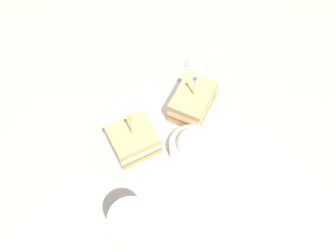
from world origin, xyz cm
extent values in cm
cube|color=#9E9384|center=(0.00, 0.00, -1.00)|extent=(104.91, 104.91, 2.00)
cylinder|color=silver|center=(0.00, 0.00, 0.42)|extent=(26.06, 26.06, 0.84)
cube|color=tan|center=(4.76, 5.53, 1.52)|extent=(10.07, 11.55, 1.37)
cube|color=#478438|center=(4.76, 5.53, 2.41)|extent=(10.07, 11.55, 0.40)
cube|color=red|center=(4.76, 5.53, 2.86)|extent=(10.07, 11.55, 0.50)
cube|color=#E0B784|center=(4.76, 5.53, 3.97)|extent=(10.07, 11.55, 1.72)
cube|color=tan|center=(4.76, 5.53, 5.52)|extent=(10.07, 11.55, 1.37)
cylinder|color=tan|center=(4.76, 5.53, 8.25)|extent=(0.30, 0.30, 5.47)
sphere|color=blue|center=(4.76, 5.53, 10.99)|extent=(0.70, 0.70, 0.70)
cube|color=tan|center=(-6.43, -3.73, 1.49)|extent=(11.05, 10.80, 1.30)
cube|color=#478438|center=(-6.43, -3.73, 2.34)|extent=(11.05, 10.80, 0.40)
cube|color=red|center=(-6.43, -3.73, 2.79)|extent=(11.05, 10.80, 0.50)
cube|color=#E0B784|center=(-6.43, -3.73, 3.92)|extent=(11.05, 10.80, 1.75)
cube|color=tan|center=(-6.43, -3.73, 5.45)|extent=(11.05, 10.80, 1.30)
cylinder|color=tan|center=(-6.43, -3.73, 8.48)|extent=(0.30, 0.30, 6.07)
sphere|color=orange|center=(-6.43, -3.73, 11.52)|extent=(0.70, 0.70, 0.70)
cylinder|color=white|center=(4.75, -4.20, 2.19)|extent=(8.63, 8.63, 2.70)
sphere|color=beige|center=(4.75, -4.20, 3.95)|extent=(6.21, 6.21, 6.21)
cylinder|color=beige|center=(-4.65, -21.07, 4.81)|extent=(5.92, 5.92, 9.61)
cylinder|color=white|center=(-4.65, -21.07, 5.76)|extent=(6.73, 6.73, 11.51)
cube|color=silver|center=(10.22, 17.20, 0.18)|extent=(7.04, 2.06, 0.35)
cube|color=silver|center=(5.00, 18.31, 0.18)|extent=(3.98, 2.90, 0.35)
cube|color=silver|center=(3.00, 19.50, 0.18)|extent=(1.99, 0.59, 0.35)
cube|color=silver|center=(2.90, 19.01, 0.18)|extent=(1.99, 0.59, 0.35)
cube|color=silver|center=(2.80, 18.52, 0.18)|extent=(1.99, 0.59, 0.35)
cube|color=silver|center=(2.69, 18.03, 0.18)|extent=(1.99, 0.59, 0.35)
cube|color=silver|center=(11.40, 21.84, 0.18)|extent=(8.31, 2.00, 0.35)
cube|color=silver|center=(5.52, 22.85, 0.18)|extent=(7.15, 2.66, 0.24)
camera|label=1|loc=(1.58, -35.96, 63.19)|focal=38.21mm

